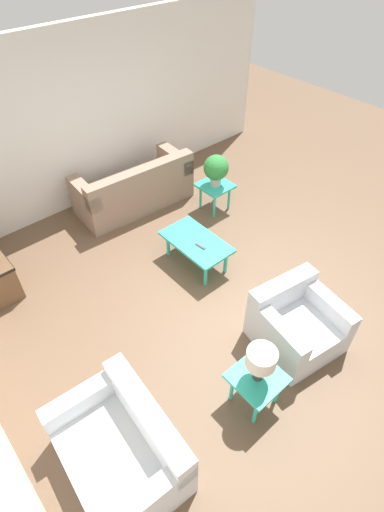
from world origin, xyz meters
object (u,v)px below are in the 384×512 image
at_px(armchair, 295,323).
at_px(loveseat, 123,449).
at_px(side_table_plant, 215,188).
at_px(potted_plant, 216,168).
at_px(table_lamp, 261,360).
at_px(coffee_table, 196,243).
at_px(side_table_lamp, 257,381).
at_px(sofa, 135,189).

height_order(armchair, loveseat, same).
bearing_deg(side_table_plant, potted_plant, 135.00).
height_order(loveseat, side_table_plant, loveseat).
bearing_deg(armchair, table_lamp, -157.05).
height_order(potted_plant, table_lamp, potted_plant).
distance_m(armchair, potted_plant, 2.79).
bearing_deg(coffee_table, side_table_lamp, 154.60).
relative_size(loveseat, side_table_plant, 2.61).
xyz_separation_m(coffee_table, table_lamp, (-1.97, 0.94, 0.41)).
bearing_deg(loveseat, side_table_plant, 129.11).
relative_size(armchair, side_table_lamp, 2.04).
distance_m(potted_plant, table_lamp, 3.42).
xyz_separation_m(side_table_plant, potted_plant, (-0.00, 0.00, 0.37)).
height_order(side_table_lamp, table_lamp, table_lamp).
distance_m(coffee_table, table_lamp, 2.22).
bearing_deg(side_table_lamp, potted_plant, -36.51).
relative_size(coffee_table, table_lamp, 2.33).
height_order(side_table_plant, side_table_lamp, same).
bearing_deg(sofa, coffee_table, 88.19).
bearing_deg(side_table_plant, side_table_lamp, 143.49).
distance_m(sofa, table_lamp, 3.87).
bearing_deg(side_table_plant, sofa, 45.26).
bearing_deg(table_lamp, sofa, -16.61).
relative_size(sofa, side_table_lamp, 3.92).
xyz_separation_m(loveseat, table_lamp, (-0.37, -1.37, 0.49)).
bearing_deg(potted_plant, sofa, 45.26).
bearing_deg(sofa, armchair, 90.89).
relative_size(sofa, side_table_plant, 3.92).
height_order(coffee_table, table_lamp, table_lamp).
relative_size(loveseat, potted_plant, 2.52).
distance_m(side_table_lamp, table_lamp, 0.38).
height_order(armchair, side_table_lamp, armchair).
bearing_deg(table_lamp, armchair, -76.39).
bearing_deg(loveseat, potted_plant, 129.11).
bearing_deg(coffee_table, loveseat, 124.72).
distance_m(coffee_table, side_table_plant, 1.35).
height_order(sofa, armchair, sofa).
relative_size(sofa, potted_plant, 3.80).
distance_m(armchair, side_table_lamp, 0.96).
xyz_separation_m(sofa, side_table_lamp, (-3.68, 1.10, 0.07)).
relative_size(sofa, table_lamp, 4.54).
bearing_deg(coffee_table, sofa, -5.43).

